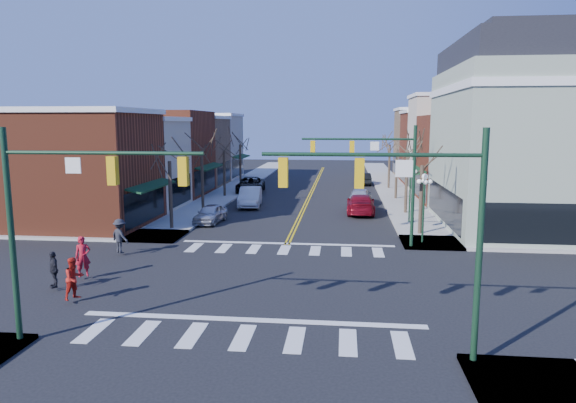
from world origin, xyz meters
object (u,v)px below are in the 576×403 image
(victorian_corner, at_px, (536,133))
(car_right_near, at_px, (361,204))
(car_left_mid, at_px, (250,197))
(car_right_far, at_px, (363,179))
(car_left_far, at_px, (251,185))
(pedestrian_red_b, at_px, (74,278))
(pedestrian_dark_a, at_px, (54,269))
(car_left_near, at_px, (210,214))
(pedestrian_dark_b, at_px, (120,236))
(car_right_mid, at_px, (360,196))
(lamppost_corner, at_px, (424,196))
(lamppost_midblock, at_px, (410,184))
(pedestrian_red_a, at_px, (83,256))

(victorian_corner, distance_m, car_right_near, 13.80)
(car_left_mid, distance_m, car_right_far, 20.45)
(car_left_far, bearing_deg, pedestrian_red_b, -96.77)
(victorian_corner, bearing_deg, pedestrian_dark_a, -147.14)
(car_left_near, bearing_deg, car_left_mid, 84.05)
(pedestrian_dark_b, bearing_deg, car_left_near, -74.89)
(car_left_near, xyz_separation_m, car_right_mid, (11.29, 9.91, 0.10))
(lamppost_corner, distance_m, car_right_near, 11.14)
(pedestrian_dark_b, bearing_deg, car_right_far, -82.84)
(car_left_far, bearing_deg, car_right_near, -50.78)
(car_left_mid, height_order, car_right_mid, car_left_mid)
(lamppost_midblock, height_order, car_left_mid, lamppost_midblock)
(car_left_far, distance_m, car_right_mid, 13.22)
(lamppost_midblock, bearing_deg, car_right_far, 95.81)
(lamppost_corner, xyz_separation_m, pedestrian_red_b, (-15.75, -12.01, -1.94))
(car_left_mid, height_order, pedestrian_dark_a, pedestrian_dark_a)
(car_right_mid, bearing_deg, car_right_far, -86.44)
(car_right_mid, relative_size, pedestrian_dark_b, 2.40)
(car_left_mid, height_order, pedestrian_red_a, pedestrian_red_a)
(lamppost_corner, distance_m, pedestrian_red_a, 19.28)
(car_left_far, xyz_separation_m, pedestrian_dark_b, (-2.55, -26.48, 0.28))
(car_left_near, xyz_separation_m, pedestrian_red_b, (-1.19, -17.24, 0.34))
(car_right_far, bearing_deg, lamppost_corner, 90.72)
(lamppost_midblock, distance_m, pedestrian_red_a, 23.03)
(car_right_near, xyz_separation_m, pedestrian_dark_b, (-13.75, -14.90, 0.31))
(lamppost_midblock, height_order, pedestrian_red_a, lamppost_midblock)
(car_right_far, bearing_deg, lamppost_midblock, 91.95)
(lamppost_midblock, relative_size, car_left_near, 1.07)
(car_right_mid, xyz_separation_m, pedestrian_red_b, (-12.48, -27.15, 0.24))
(lamppost_midblock, height_order, car_right_mid, lamppost_midblock)
(victorian_corner, relative_size, pedestrian_dark_a, 8.83)
(car_right_near, relative_size, car_right_mid, 1.19)
(lamppost_midblock, bearing_deg, pedestrian_dark_a, -135.53)
(pedestrian_dark_a, xyz_separation_m, pedestrian_dark_b, (0.31, 6.12, 0.15))
(lamppost_corner, bearing_deg, victorian_corner, 35.86)
(victorian_corner, xyz_separation_m, pedestrian_dark_b, (-25.45, -10.51, -5.55))
(car_right_mid, bearing_deg, car_left_mid, 19.37)
(victorian_corner, height_order, lamppost_midblock, victorian_corner)
(car_left_near, distance_m, pedestrian_red_a, 14.39)
(car_right_mid, height_order, pedestrian_dark_a, pedestrian_dark_a)
(lamppost_corner, distance_m, lamppost_midblock, 6.50)
(victorian_corner, relative_size, pedestrian_red_a, 7.43)
(car_right_far, xyz_separation_m, pedestrian_dark_b, (-14.71, -34.98, 0.40))
(lamppost_corner, bearing_deg, car_right_near, 108.13)
(car_left_near, distance_m, car_left_mid, 7.88)
(car_right_mid, bearing_deg, lamppost_corner, 108.89)
(car_left_mid, bearing_deg, pedestrian_dark_a, -106.35)
(car_right_far, bearing_deg, pedestrian_red_a, 65.89)
(pedestrian_red_b, relative_size, pedestrian_dark_a, 1.09)
(victorian_corner, relative_size, lamppost_corner, 3.29)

